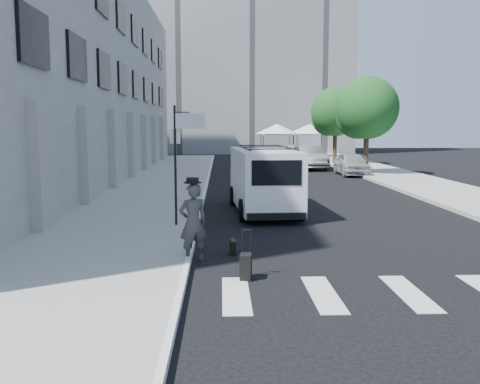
{
  "coord_description": "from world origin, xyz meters",
  "views": [
    {
      "loc": [
        -1.26,
        -12.43,
        3.08
      ],
      "look_at": [
        -0.76,
        1.76,
        1.3
      ],
      "focal_mm": 40.0,
      "sensor_mm": 36.0,
      "label": 1
    }
  ],
  "objects": [
    {
      "name": "cargo_van",
      "position": [
        0.24,
        6.49,
        1.16
      ],
      "size": [
        2.38,
        6.01,
        2.23
      ],
      "rotation": [
        0.0,
        0.0,
        0.07
      ],
      "color": "white",
      "rests_on": "ground"
    },
    {
      "name": "tree_near",
      "position": [
        7.5,
        20.15,
        3.97
      ],
      "size": [
        3.8,
        3.83,
        6.03
      ],
      "color": "black",
      "rests_on": "ground"
    },
    {
      "name": "building_left",
      "position": [
        -11.5,
        18.0,
        6.0
      ],
      "size": [
        10.0,
        44.0,
        12.0
      ],
      "primitive_type": "cube",
      "color": "gray",
      "rests_on": "ground"
    },
    {
      "name": "parked_car_a",
      "position": [
        6.8,
        20.27,
        0.72
      ],
      "size": [
        1.75,
        4.23,
        1.43
      ],
      "primitive_type": "imported",
      "rotation": [
        0.0,
        0.0,
        -0.01
      ],
      "color": "#B4B8BC",
      "rests_on": "ground"
    },
    {
      "name": "tree_far",
      "position": [
        7.5,
        29.15,
        3.97
      ],
      "size": [
        3.8,
        3.83,
        6.03
      ],
      "color": "black",
      "rests_on": "ground"
    },
    {
      "name": "tent_left",
      "position": [
        4.0,
        38.0,
        2.71
      ],
      "size": [
        4.0,
        4.0,
        3.2
      ],
      "color": "black",
      "rests_on": "ground"
    },
    {
      "name": "ground",
      "position": [
        0.0,
        0.0,
        0.0
      ],
      "size": [
        120.0,
        120.0,
        0.0
      ],
      "primitive_type": "plane",
      "color": "black",
      "rests_on": "ground"
    },
    {
      "name": "parked_car_b",
      "position": [
        5.0,
        25.01,
        0.82
      ],
      "size": [
        1.94,
        5.07,
        1.65
      ],
      "primitive_type": "imported",
      "rotation": [
        0.0,
        0.0,
        0.04
      ],
      "color": "#4D4F53",
      "rests_on": "ground"
    },
    {
      "name": "sign_pole",
      "position": [
        -2.36,
        3.2,
        2.65
      ],
      "size": [
        1.03,
        0.07,
        3.5
      ],
      "color": "black",
      "rests_on": "sidewalk_left"
    },
    {
      "name": "building_far",
      "position": [
        2.0,
        50.0,
        12.5
      ],
      "size": [
        22.0,
        12.0,
        25.0
      ],
      "primitive_type": "cube",
      "color": "slate",
      "rests_on": "ground"
    },
    {
      "name": "businessman",
      "position": [
        -1.9,
        -0.58,
        0.9
      ],
      "size": [
        0.77,
        0.65,
        1.8
      ],
      "primitive_type": "imported",
      "rotation": [
        0.0,
        0.0,
        3.54
      ],
      "color": "#3A393C",
      "rests_on": "ground"
    },
    {
      "name": "sidewalk_left",
      "position": [
        -4.25,
        16.0,
        0.07
      ],
      "size": [
        4.5,
        48.0,
        0.15
      ],
      "primitive_type": "cube",
      "color": "gray",
      "rests_on": "ground"
    },
    {
      "name": "parked_car_c",
      "position": [
        5.0,
        33.0,
        0.72
      ],
      "size": [
        2.11,
        5.01,
        1.45
      ],
      "primitive_type": "imported",
      "rotation": [
        0.0,
        0.0,
        -0.02
      ],
      "color": "#AAADB2",
      "rests_on": "ground"
    },
    {
      "name": "tent_right",
      "position": [
        7.2,
        38.5,
        2.71
      ],
      "size": [
        4.0,
        4.0,
        3.2
      ],
      "color": "black",
      "rests_on": "ground"
    },
    {
      "name": "briefcase",
      "position": [
        -0.99,
        0.16,
        0.17
      ],
      "size": [
        0.15,
        0.45,
        0.34
      ],
      "primitive_type": "cube",
      "rotation": [
        0.0,
        0.0,
        0.06
      ],
      "color": "black",
      "rests_on": "ground"
    },
    {
      "name": "sidewalk_right",
      "position": [
        9.0,
        20.0,
        0.07
      ],
      "size": [
        4.0,
        56.0,
        0.15
      ],
      "primitive_type": "cube",
      "color": "gray",
      "rests_on": "ground"
    },
    {
      "name": "suitcase",
      "position": [
        -0.77,
        -2.0,
        0.27
      ],
      "size": [
        0.27,
        0.38,
        0.99
      ],
      "rotation": [
        0.0,
        0.0,
        -0.13
      ],
      "color": "black",
      "rests_on": "ground"
    }
  ]
}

